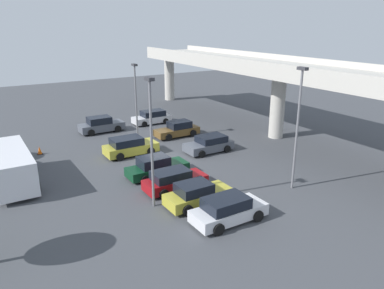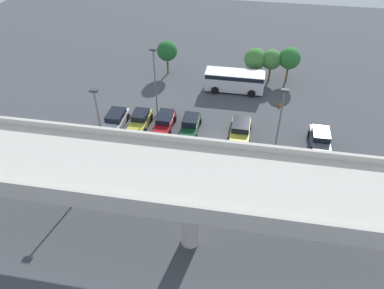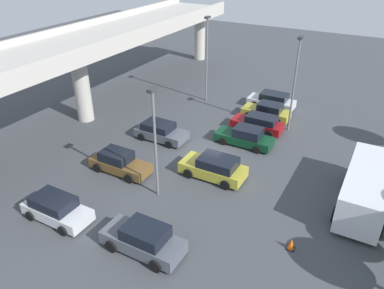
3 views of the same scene
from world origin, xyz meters
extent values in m
plane|color=#424449|center=(0.00, 0.00, 0.00)|extent=(96.15, 96.15, 0.00)
cube|color=#BCB7AD|center=(0.00, 12.89, 6.77)|extent=(44.87, 6.85, 0.90)
cube|color=#BCB7AD|center=(0.00, 9.61, 7.50)|extent=(44.87, 0.30, 0.55)
cube|color=#BCB7AD|center=(0.00, 16.16, 7.50)|extent=(44.87, 0.30, 0.55)
cylinder|color=#BCB7AD|center=(0.00, 12.89, 3.16)|extent=(1.43, 1.43, 6.32)
cube|color=#515660|center=(-11.02, -1.42, 0.57)|extent=(1.83, 4.58, 0.76)
cube|color=black|center=(-11.02, -1.64, 1.30)|extent=(1.68, 2.32, 0.70)
cylinder|color=black|center=(-11.95, 0.00, 0.35)|extent=(0.22, 0.70, 0.70)
cylinder|color=black|center=(-10.08, 0.00, 0.35)|extent=(0.22, 0.70, 0.70)
cylinder|color=black|center=(-11.95, -2.84, 0.35)|extent=(0.22, 0.70, 0.70)
cylinder|color=black|center=(-10.08, -2.84, 0.35)|extent=(0.22, 0.70, 0.70)
cube|color=brown|center=(-5.44, 4.53, 0.53)|extent=(1.71, 4.54, 0.68)
cube|color=black|center=(-5.44, 4.83, 1.21)|extent=(1.58, 2.17, 0.69)
cylinder|color=black|center=(-4.56, 3.12, 0.35)|extent=(0.22, 0.69, 0.69)
cylinder|color=black|center=(-6.32, 3.12, 0.35)|extent=(0.22, 0.69, 0.69)
cylinder|color=black|center=(-4.56, 5.93, 0.35)|extent=(0.22, 0.69, 0.69)
cylinder|color=black|center=(-6.32, 5.93, 0.35)|extent=(0.22, 0.69, 0.69)
cube|color=#515660|center=(0.13, 4.63, 0.52)|extent=(1.96, 4.33, 0.70)
cube|color=black|center=(0.13, 4.93, 1.16)|extent=(1.80, 2.48, 0.58)
cylinder|color=black|center=(1.13, 3.29, 0.32)|extent=(0.22, 0.63, 0.63)
cylinder|color=black|center=(-0.87, 3.29, 0.32)|extent=(0.22, 0.63, 0.63)
cylinder|color=black|center=(1.13, 5.97, 0.32)|extent=(0.22, 0.63, 0.63)
cylinder|color=black|center=(-0.87, 5.97, 0.32)|extent=(0.22, 0.63, 0.63)
cube|color=#0C381E|center=(2.64, -1.71, 0.50)|extent=(1.74, 4.70, 0.67)
cube|color=black|center=(2.64, -2.03, 1.19)|extent=(1.60, 2.20, 0.72)
cylinder|color=black|center=(1.75, -0.25, 0.30)|extent=(0.22, 0.61, 0.61)
cylinder|color=black|center=(3.53, -0.25, 0.30)|extent=(0.22, 0.61, 0.61)
cylinder|color=black|center=(1.75, -3.16, 0.30)|extent=(0.22, 0.61, 0.61)
cylinder|color=black|center=(3.53, -3.16, 0.30)|extent=(0.22, 0.61, 0.61)
cube|color=maroon|center=(5.53, -1.77, 0.53)|extent=(1.73, 4.41, 0.69)
cube|color=black|center=(5.53, -2.13, 1.17)|extent=(1.59, 2.55, 0.60)
cylinder|color=black|center=(4.64, -0.40, 0.34)|extent=(0.22, 0.68, 0.68)
cylinder|color=black|center=(6.41, -0.40, 0.34)|extent=(0.22, 0.68, 0.68)
cylinder|color=black|center=(4.64, -3.14, 0.34)|extent=(0.22, 0.68, 0.68)
cylinder|color=black|center=(6.41, -3.14, 0.34)|extent=(0.22, 0.68, 0.68)
cube|color=gold|center=(8.27, -1.62, 0.54)|extent=(1.77, 4.34, 0.70)
cube|color=black|center=(8.27, -1.97, 1.21)|extent=(1.63, 2.13, 0.64)
cylinder|color=black|center=(7.36, -0.28, 0.35)|extent=(0.22, 0.71, 0.71)
cylinder|color=black|center=(9.18, -0.28, 0.35)|extent=(0.22, 0.71, 0.71)
cylinder|color=black|center=(7.36, -2.97, 0.35)|extent=(0.22, 0.71, 0.71)
cylinder|color=black|center=(9.18, -2.97, 0.35)|extent=(0.22, 0.71, 0.71)
cube|color=silver|center=(10.95, -1.23, 0.54)|extent=(1.85, 4.54, 0.70)
cube|color=black|center=(10.95, -1.46, 1.22)|extent=(1.71, 2.55, 0.65)
cylinder|color=black|center=(10.00, 0.17, 0.35)|extent=(0.22, 0.70, 0.70)
cylinder|color=black|center=(11.90, 0.17, 0.35)|extent=(0.22, 0.70, 0.70)
cylinder|color=black|center=(10.00, -2.64, 0.35)|extent=(0.22, 0.70, 0.70)
cylinder|color=black|center=(11.90, -2.64, 0.35)|extent=(0.22, 0.70, 0.70)
cube|color=silver|center=(-11.38, 4.56, 0.52)|extent=(1.80, 4.30, 0.69)
cube|color=black|center=(-11.38, 4.75, 1.18)|extent=(1.65, 2.56, 0.63)
cylinder|color=black|center=(-10.46, 3.23, 0.31)|extent=(0.22, 0.62, 0.62)
cylinder|color=black|center=(-12.30, 3.23, 0.31)|extent=(0.22, 0.62, 0.62)
cylinder|color=black|center=(-10.46, 5.90, 0.31)|extent=(0.22, 0.62, 0.62)
cylinder|color=black|center=(-12.30, 5.90, 0.31)|extent=(0.22, 0.62, 0.62)
cube|color=gold|center=(-2.80, -1.57, 0.57)|extent=(1.99, 4.59, 0.76)
cube|color=black|center=(-2.80, -1.94, 1.27)|extent=(1.83, 2.60, 0.65)
cylinder|color=black|center=(-3.81, -0.14, 0.35)|extent=(0.22, 0.70, 0.70)
cylinder|color=black|center=(-1.78, -0.14, 0.35)|extent=(0.22, 0.70, 0.70)
cylinder|color=black|center=(-3.81, -2.99, 0.35)|extent=(0.22, 0.70, 0.70)
cylinder|color=black|center=(-1.78, -2.99, 0.35)|extent=(0.22, 0.70, 0.70)
cube|color=silver|center=(-1.31, -11.26, 1.42)|extent=(7.35, 2.44, 2.30)
cube|color=black|center=(-1.31, -11.26, 2.24)|extent=(7.20, 2.49, 0.51)
cylinder|color=black|center=(0.97, -10.01, 0.49)|extent=(0.98, 0.29, 0.98)
cylinder|color=black|center=(0.97, -12.50, 0.49)|extent=(0.98, 0.29, 0.98)
cylinder|color=black|center=(-3.58, -10.01, 0.49)|extent=(0.98, 0.29, 0.98)
cylinder|color=black|center=(-3.58, -12.50, 0.49)|extent=(0.98, 0.29, 0.98)
cylinder|color=slate|center=(-6.44, 0.66, 3.60)|extent=(0.16, 0.16, 7.19)
cube|color=#333338|center=(-6.44, 0.66, 7.29)|extent=(0.70, 0.35, 0.20)
cylinder|color=slate|center=(9.61, 5.32, 4.09)|extent=(0.16, 0.16, 8.19)
cube|color=#333338|center=(9.61, 5.32, 8.29)|extent=(0.70, 0.35, 0.20)
cylinder|color=slate|center=(6.96, -4.15, 3.96)|extent=(0.16, 0.16, 7.92)
cube|color=#333338|center=(6.96, -4.15, 8.02)|extent=(0.70, 0.35, 0.20)
cylinder|color=brown|center=(-7.90, -14.93, 1.05)|extent=(0.24, 0.24, 2.10)
sphere|color=#286B2D|center=(-7.90, -14.93, 3.28)|extent=(2.79, 2.79, 2.79)
cylinder|color=brown|center=(-5.66, -14.89, 0.92)|extent=(0.24, 0.24, 1.84)
sphere|color=#3D7533|center=(-5.66, -14.89, 2.96)|extent=(2.63, 2.63, 2.63)
cylinder|color=brown|center=(-3.60, -14.82, 0.82)|extent=(0.24, 0.24, 1.64)
sphere|color=#3D7533|center=(-3.60, -14.82, 2.86)|extent=(2.88, 2.88, 2.88)
cylinder|color=brown|center=(8.04, -14.34, 1.08)|extent=(0.24, 0.24, 2.16)
sphere|color=#1E5B28|center=(8.04, -14.34, 3.30)|extent=(2.70, 2.70, 2.70)
cube|color=black|center=(-7.07, -8.40, 0.02)|extent=(0.44, 0.44, 0.04)
cone|color=#EA590F|center=(-7.07, -8.40, 0.35)|extent=(0.40, 0.40, 0.70)
camera|label=1|loc=(26.37, -13.25, 11.12)|focal=35.00mm
camera|label=2|loc=(-3.35, 30.95, 24.18)|focal=35.00mm
camera|label=3|loc=(-22.85, -10.99, 14.91)|focal=35.00mm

